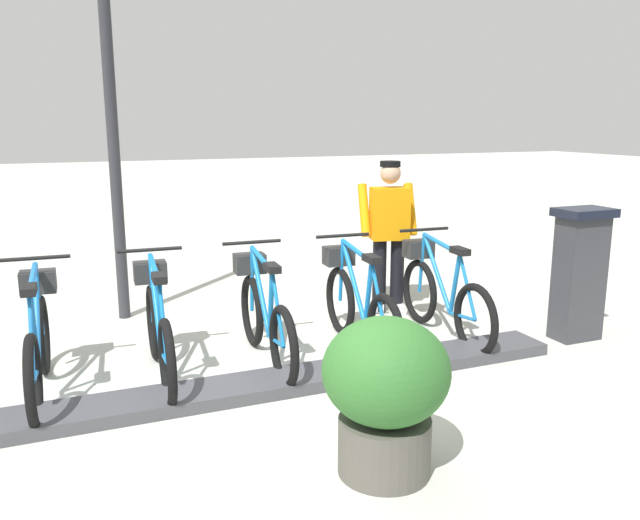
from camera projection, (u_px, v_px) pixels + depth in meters
ground_plane at (258, 392)px, 5.08m from camera, size 60.00×60.00×0.00m
dock_rail_base at (258, 386)px, 5.07m from camera, size 0.44×5.34×0.10m
payment_kiosk at (579, 272)px, 6.19m from camera, size 0.36×0.52×1.28m
bike_docked_0 at (442, 293)px, 6.32m from camera, size 1.72×0.54×1.02m
bike_docked_1 at (358, 303)px, 5.98m from camera, size 1.72×0.54×1.02m
bike_docked_2 at (264, 314)px, 5.65m from camera, size 1.72×0.54×1.02m
bike_docked_3 at (158, 327)px, 5.31m from camera, size 1.72×0.54×1.02m
bike_docked_4 at (38, 341)px, 4.97m from camera, size 1.72×0.54×1.02m
worker_near_rack at (389, 231)px, 7.03m from camera, size 0.56×0.68×1.66m
lamp_post at (108, 67)px, 6.44m from camera, size 0.32×0.32×3.98m
planter_bush at (386, 388)px, 3.82m from camera, size 0.76×0.76×0.97m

